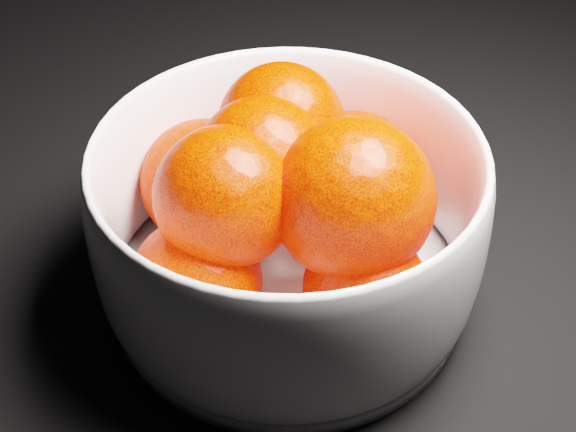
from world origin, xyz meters
name	(u,v)px	position (x,y,z in m)	size (l,w,h in m)	color
ground	(38,194)	(0.00, 0.00, 0.00)	(3.00, 3.00, 0.00)	black
bowl	(288,223)	(0.14, -0.18, 0.06)	(0.25, 0.25, 0.12)	white
orange_pile	(283,195)	(0.14, -0.17, 0.08)	(0.22, 0.22, 0.14)	red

